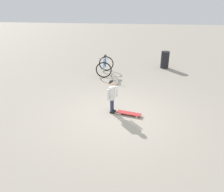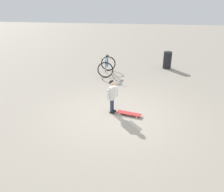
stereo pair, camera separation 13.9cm
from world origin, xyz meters
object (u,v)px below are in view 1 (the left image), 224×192
(skateboard, at_px, (129,113))
(trash_bin, at_px, (165,60))
(child_person, at_px, (112,93))
(bicycle_near, at_px, (105,66))

(skateboard, relative_size, trash_bin, 0.93)
(child_person, height_order, trash_bin, child_person)
(skateboard, xyz_separation_m, trash_bin, (-5.14, 1.52, 0.36))
(skateboard, height_order, trash_bin, trash_bin)
(child_person, height_order, skateboard, child_person)
(child_person, distance_m, trash_bin, 5.42)
(child_person, relative_size, skateboard, 1.38)
(skateboard, xyz_separation_m, bicycle_near, (-3.81, -1.31, 0.32))
(child_person, bearing_deg, skateboard, 76.50)
(child_person, distance_m, skateboard, 0.81)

